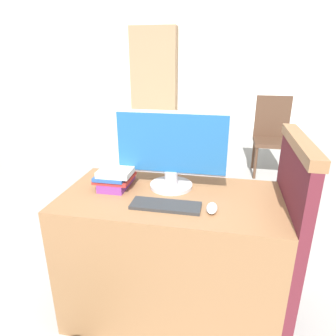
{
  "coord_description": "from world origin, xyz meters",
  "views": [
    {
      "loc": [
        0.27,
        -1.11,
        1.47
      ],
      "look_at": [
        -0.01,
        0.28,
        0.94
      ],
      "focal_mm": 32.0,
      "sensor_mm": 36.0,
      "label": 1
    }
  ],
  "objects_px": {
    "mouse": "(212,208)",
    "far_chair": "(272,132)",
    "monitor": "(171,150)",
    "book_stack": "(116,176)",
    "keyboard": "(166,206)"
  },
  "relations": [
    {
      "from": "mouse",
      "to": "far_chair",
      "type": "bearing_deg",
      "value": 76.98
    },
    {
      "from": "mouse",
      "to": "monitor",
      "type": "bearing_deg",
      "value": 135.37
    },
    {
      "from": "book_stack",
      "to": "far_chair",
      "type": "bearing_deg",
      "value": 64.83
    },
    {
      "from": "book_stack",
      "to": "far_chair",
      "type": "height_order",
      "value": "far_chair"
    },
    {
      "from": "book_stack",
      "to": "mouse",
      "type": "bearing_deg",
      "value": -19.28
    },
    {
      "from": "mouse",
      "to": "far_chair",
      "type": "relative_size",
      "value": 0.11
    },
    {
      "from": "monitor",
      "to": "book_stack",
      "type": "bearing_deg",
      "value": -171.37
    },
    {
      "from": "keyboard",
      "to": "far_chair",
      "type": "xyz_separation_m",
      "value": [
        0.84,
        2.69,
        -0.24
      ]
    },
    {
      "from": "book_stack",
      "to": "far_chair",
      "type": "xyz_separation_m",
      "value": [
        1.17,
        2.49,
        -0.29
      ]
    },
    {
      "from": "keyboard",
      "to": "book_stack",
      "type": "xyz_separation_m",
      "value": [
        -0.33,
        0.2,
        0.05
      ]
    },
    {
      "from": "keyboard",
      "to": "book_stack",
      "type": "bearing_deg",
      "value": 149.06
    },
    {
      "from": "mouse",
      "to": "book_stack",
      "type": "xyz_separation_m",
      "value": [
        -0.55,
        0.19,
        0.04
      ]
    },
    {
      "from": "monitor",
      "to": "mouse",
      "type": "height_order",
      "value": "monitor"
    },
    {
      "from": "keyboard",
      "to": "far_chair",
      "type": "distance_m",
      "value": 2.83
    },
    {
      "from": "monitor",
      "to": "mouse",
      "type": "relative_size",
      "value": 5.69
    }
  ]
}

